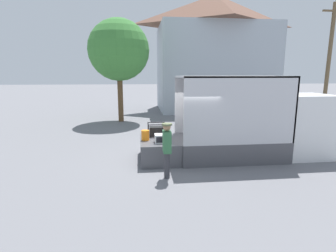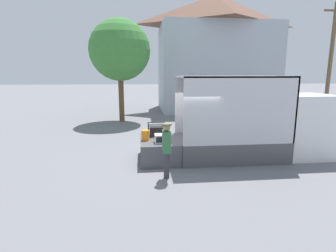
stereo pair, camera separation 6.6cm
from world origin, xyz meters
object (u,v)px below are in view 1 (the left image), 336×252
Objects in this scene: street_tree at (119,50)px; worker_person at (167,145)px; microwave at (161,138)px; portable_generator at (157,131)px; orange_bucket at (145,135)px; box_truck at (268,131)px; utility_pole at (329,60)px.

worker_person is at bearing -78.81° from street_tree.
portable_generator is at bearing 94.13° from microwave.
worker_person is at bearing -86.93° from portable_generator.
worker_person reaches higher than orange_bucket.
orange_bucket is at bearing 143.78° from microwave.
portable_generator reaches higher than microwave.
portable_generator is (-4.39, 0.57, -0.03)m from box_truck.
box_truck is 15.83× the size of orange_bucket.
box_truck is at bearing -135.36° from utility_pole.
box_truck is 13.11m from utility_pole.
worker_person is at bearing -70.80° from orange_bucket.
worker_person is at bearing -140.96° from utility_pole.
box_truck is 4.34m from microwave.
microwave is at bearing -77.52° from street_tree.
portable_generator reaches higher than orange_bucket.
utility_pole is 15.39m from street_tree.
microwave is 0.07× the size of street_tree.
microwave is at bearing 92.24° from worker_person.
orange_bucket is at bearing 109.20° from worker_person.
orange_bucket is (-0.49, -0.64, -0.01)m from portable_generator.
orange_bucket is 0.06× the size of street_tree.
utility_pole is at bearing 44.64° from box_truck.
worker_person is 0.21× the size of utility_pole.
portable_generator is at bearing -76.47° from street_tree.
street_tree is at bearing 103.53° from portable_generator.
utility_pole is at bearing 31.89° from portable_generator.
utility_pole is 1.21× the size of street_tree.
worker_person is (-4.26, -1.86, 0.06)m from box_truck.
worker_person is 17.41m from utility_pole.
microwave is 1.38m from worker_person.
portable_generator is 2.43m from worker_person.
microwave is (-4.31, -0.49, -0.07)m from box_truck.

